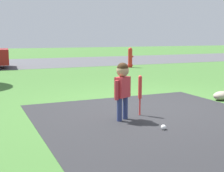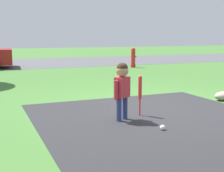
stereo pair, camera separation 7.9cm
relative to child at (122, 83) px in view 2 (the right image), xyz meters
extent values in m
plane|color=#3D6B2D|center=(0.93, 0.68, -0.58)|extent=(60.00, 60.00, 0.00)
cube|color=#4C4C51|center=(0.93, 11.26, -0.57)|extent=(40.00, 6.00, 0.01)
cylinder|color=navy|center=(-0.07, -0.04, -0.40)|extent=(0.08, 0.08, 0.36)
cylinder|color=navy|center=(0.07, 0.04, -0.40)|extent=(0.08, 0.08, 0.36)
cube|color=#BF2D38|center=(0.00, 0.00, -0.06)|extent=(0.28, 0.24, 0.31)
cylinder|color=#BF2D38|center=(-0.13, -0.07, -0.09)|extent=(0.06, 0.06, 0.29)
cylinder|color=#BF2D38|center=(0.13, 0.07, -0.09)|extent=(0.06, 0.06, 0.29)
sphere|color=tan|center=(0.00, 0.00, 0.19)|extent=(0.19, 0.19, 0.19)
sphere|color=#382314|center=(0.00, 0.00, 0.23)|extent=(0.18, 0.18, 0.18)
sphere|color=red|center=(0.39, 0.15, -0.56)|extent=(0.03, 0.03, 0.03)
cylinder|color=red|center=(0.39, 0.15, -0.44)|extent=(0.03, 0.03, 0.28)
cylinder|color=red|center=(0.39, 0.15, -0.12)|extent=(0.06, 0.06, 0.35)
sphere|color=red|center=(0.39, 0.15, 0.05)|extent=(0.06, 0.06, 0.06)
sphere|color=white|center=(0.30, -0.69, -0.54)|extent=(0.07, 0.07, 0.07)
cylinder|color=red|center=(3.86, 7.34, -0.21)|extent=(0.17, 0.17, 0.74)
sphere|color=red|center=(3.86, 7.34, 0.16)|extent=(0.17, 0.17, 0.17)
cylinder|color=red|center=(3.86, 7.34, -0.49)|extent=(0.22, 0.22, 0.06)
cylinder|color=red|center=(3.96, 7.34, -0.13)|extent=(0.08, 0.06, 0.06)
ellipsoid|color=#9E937F|center=(2.52, 0.58, -0.49)|extent=(0.39, 0.27, 0.18)
camera|label=1|loc=(-2.02, -4.22, 0.70)|focal=50.00mm
camera|label=2|loc=(-1.95, -4.25, 0.70)|focal=50.00mm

